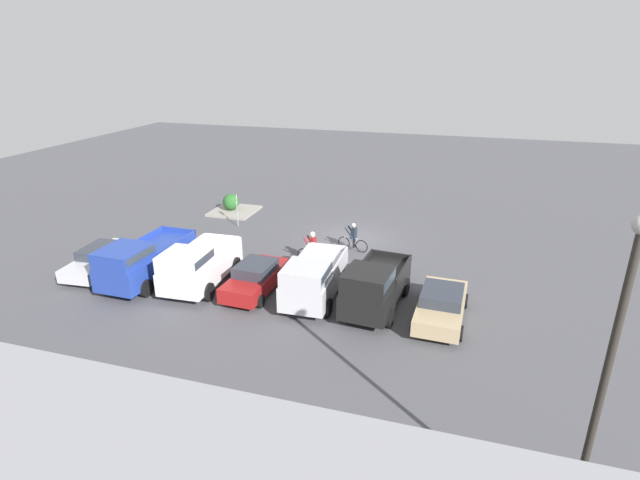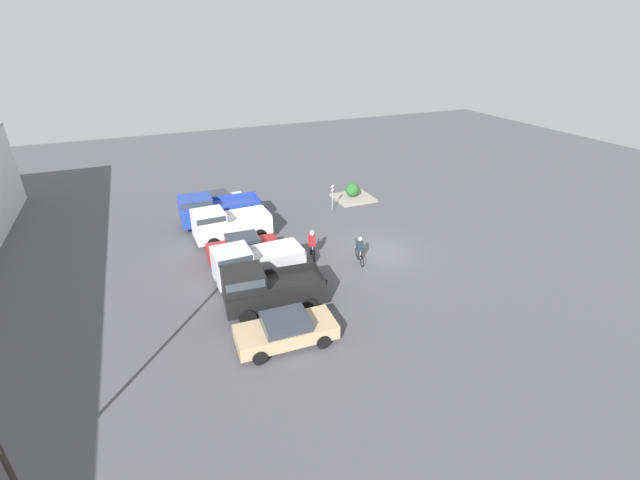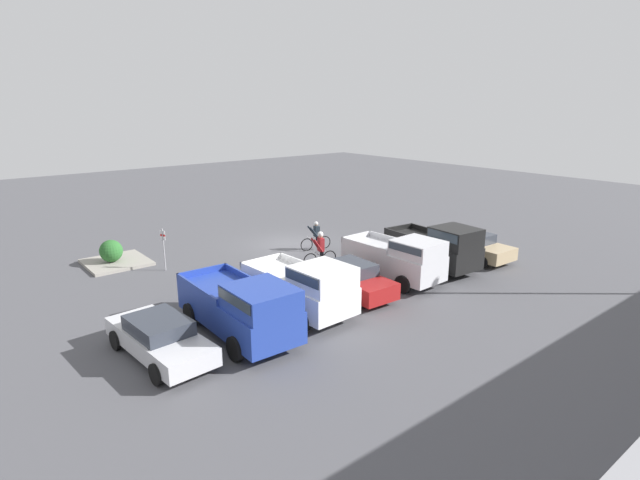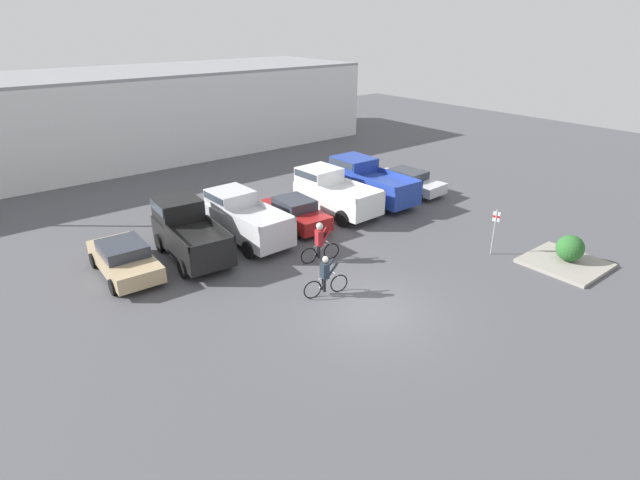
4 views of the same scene
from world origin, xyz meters
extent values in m
plane|color=#4C4C51|center=(0.00, 0.00, 0.00)|extent=(80.00, 80.00, 0.00)
cube|color=tan|center=(-5.83, 8.24, 0.59)|extent=(1.98, 4.45, 0.64)
cube|color=#2D333D|center=(-5.83, 8.24, 1.14)|extent=(1.71, 2.03, 0.46)
cylinder|color=black|center=(-6.69, 9.68, 0.32)|extent=(0.20, 0.64, 0.63)
cylinder|color=black|center=(-4.87, 9.61, 0.32)|extent=(0.20, 0.64, 0.63)
cylinder|color=black|center=(-6.79, 6.87, 0.32)|extent=(0.20, 0.64, 0.63)
cylinder|color=black|center=(-4.98, 6.80, 0.32)|extent=(0.20, 0.64, 0.63)
cube|color=black|center=(-3.03, 7.88, 0.89)|extent=(2.37, 5.00, 1.03)
cube|color=black|center=(-2.91, 9.33, 1.86)|extent=(1.97, 2.09, 0.91)
cube|color=#333D47|center=(-2.91, 9.33, 2.06)|extent=(2.01, 1.94, 0.40)
cube|color=black|center=(-4.05, 7.00, 1.53)|extent=(0.33, 2.91, 0.25)
cube|color=black|center=(-2.18, 6.84, 1.53)|extent=(0.33, 2.91, 0.25)
cube|color=black|center=(-3.24, 5.51, 1.53)|extent=(1.96, 0.25, 0.25)
cylinder|color=black|center=(-3.88, 9.46, 0.41)|extent=(0.29, 0.84, 0.82)
cylinder|color=black|center=(-1.93, 9.30, 0.41)|extent=(0.29, 0.84, 0.82)
cylinder|color=black|center=(-4.14, 6.47, 0.41)|extent=(0.29, 0.84, 0.82)
cylinder|color=black|center=(-2.18, 6.30, 0.41)|extent=(0.29, 0.84, 0.82)
cube|color=silver|center=(-0.23, 7.87, 0.91)|extent=(2.09, 4.85, 1.10)
cube|color=silver|center=(-0.27, 9.31, 1.81)|extent=(1.85, 1.97, 0.70)
cube|color=#333D47|center=(-0.27, 9.31, 1.96)|extent=(1.91, 1.82, 0.31)
cube|color=silver|center=(-1.14, 6.88, 1.58)|extent=(0.16, 2.88, 0.25)
cube|color=silver|center=(0.73, 6.93, 1.58)|extent=(0.16, 2.88, 0.25)
cube|color=silver|center=(-0.17, 5.51, 1.58)|extent=(1.96, 0.13, 0.25)
cylinder|color=black|center=(-1.25, 9.33, 0.40)|extent=(0.24, 0.80, 0.79)
cylinder|color=black|center=(0.70, 9.38, 0.40)|extent=(0.24, 0.80, 0.79)
cylinder|color=black|center=(-1.17, 6.35, 0.40)|extent=(0.24, 0.80, 0.79)
cylinder|color=black|center=(0.79, 6.41, 0.40)|extent=(0.24, 0.80, 0.79)
cube|color=maroon|center=(2.57, 8.09, 0.60)|extent=(1.89, 4.29, 0.68)
cube|color=#2D333D|center=(2.57, 8.09, 1.19)|extent=(1.61, 1.97, 0.50)
cylinder|color=black|center=(1.78, 9.48, 0.30)|extent=(0.21, 0.61, 0.60)
cylinder|color=black|center=(3.48, 9.40, 0.30)|extent=(0.21, 0.61, 0.60)
cylinder|color=black|center=(1.66, 6.78, 0.30)|extent=(0.21, 0.61, 0.60)
cylinder|color=black|center=(3.36, 6.70, 0.30)|extent=(0.21, 0.61, 0.60)
cube|color=white|center=(5.37, 8.09, 0.89)|extent=(2.29, 4.93, 1.02)
cube|color=white|center=(5.31, 9.54, 1.80)|extent=(2.01, 2.02, 0.80)
cube|color=#333D47|center=(5.31, 9.54, 1.98)|extent=(2.06, 1.87, 0.35)
cube|color=white|center=(4.40, 7.08, 1.53)|extent=(0.20, 2.91, 0.25)
cube|color=white|center=(6.42, 7.16, 1.53)|extent=(0.20, 2.91, 0.25)
cube|color=white|center=(5.47, 5.70, 1.53)|extent=(2.10, 0.17, 0.25)
cylinder|color=black|center=(4.26, 9.55, 0.42)|extent=(0.25, 0.86, 0.85)
cylinder|color=black|center=(6.35, 9.63, 0.42)|extent=(0.25, 0.86, 0.85)
cylinder|color=black|center=(4.38, 6.54, 0.42)|extent=(0.25, 0.86, 0.85)
cylinder|color=black|center=(6.48, 6.63, 0.42)|extent=(0.25, 0.86, 0.85)
cube|color=#233D9E|center=(8.17, 8.30, 0.92)|extent=(2.19, 5.54, 1.09)
cube|color=#233D9E|center=(8.20, 9.94, 1.84)|extent=(1.96, 2.24, 0.76)
cube|color=#333D47|center=(8.20, 9.94, 2.01)|extent=(2.01, 2.06, 0.34)
cube|color=#233D9E|center=(7.15, 7.22, 1.58)|extent=(0.15, 3.30, 0.25)
cube|color=#233D9E|center=(9.14, 7.17, 1.58)|extent=(0.15, 3.30, 0.25)
cube|color=#233D9E|center=(8.11, 5.59, 1.58)|extent=(2.08, 0.12, 0.25)
cylinder|color=black|center=(7.17, 10.02, 0.41)|extent=(0.24, 0.83, 0.83)
cylinder|color=black|center=(9.24, 9.98, 0.41)|extent=(0.24, 0.83, 0.83)
cylinder|color=black|center=(7.09, 6.61, 0.41)|extent=(0.24, 0.83, 0.83)
cylinder|color=black|center=(9.17, 6.57, 0.41)|extent=(0.24, 0.83, 0.83)
cube|color=silver|center=(10.97, 8.23, 0.58)|extent=(2.05, 4.70, 0.59)
cube|color=#2D333D|center=(10.97, 8.23, 1.10)|extent=(1.69, 2.17, 0.46)
cylinder|color=black|center=(10.00, 9.63, 0.33)|extent=(0.23, 0.68, 0.66)
cylinder|color=black|center=(11.72, 9.75, 0.33)|extent=(0.23, 0.68, 0.66)
cylinder|color=black|center=(10.22, 6.70, 0.33)|extent=(0.23, 0.68, 0.66)
cylinder|color=black|center=(11.93, 6.82, 0.33)|extent=(0.23, 0.68, 0.66)
torus|color=black|center=(1.61, 4.09, 0.35)|extent=(0.74, 0.21, 0.74)
torus|color=black|center=(0.56, 4.33, 0.35)|extent=(0.74, 0.21, 0.74)
cylinder|color=silver|center=(1.09, 4.21, 0.53)|extent=(0.55, 0.16, 0.39)
cylinder|color=silver|center=(1.09, 4.21, 0.74)|extent=(0.59, 0.17, 0.04)
cylinder|color=silver|center=(0.90, 4.25, 0.53)|extent=(0.04, 0.04, 0.36)
cylinder|color=silver|center=(1.48, 4.12, 0.76)|extent=(0.13, 0.45, 0.02)
cylinder|color=black|center=(1.00, 4.32, 0.48)|extent=(0.14, 0.14, 0.55)
cylinder|color=black|center=(0.96, 4.15, 0.48)|extent=(0.14, 0.14, 0.55)
cube|color=maroon|center=(1.03, 4.22, 1.10)|extent=(0.31, 0.40, 0.67)
cylinder|color=maroon|center=(1.28, 4.34, 1.10)|extent=(0.54, 0.21, 0.72)
cylinder|color=maroon|center=(1.21, 4.01, 1.10)|extent=(0.54, 0.21, 0.72)
sphere|color=tan|center=(1.06, 4.22, 1.56)|extent=(0.26, 0.26, 0.26)
sphere|color=silver|center=(1.06, 4.22, 1.62)|extent=(0.29, 0.29, 0.29)
torus|color=black|center=(0.00, 1.72, 0.34)|extent=(0.73, 0.21, 0.73)
torus|color=black|center=(-1.08, 1.97, 0.34)|extent=(0.73, 0.21, 0.73)
cylinder|color=white|center=(-0.54, 1.84, 0.52)|extent=(0.57, 0.16, 0.39)
cylinder|color=white|center=(-0.54, 1.84, 0.73)|extent=(0.60, 0.17, 0.04)
cylinder|color=white|center=(-0.73, 1.89, 0.52)|extent=(0.04, 0.04, 0.36)
cylinder|color=white|center=(-0.14, 1.75, 0.75)|extent=(0.13, 0.45, 0.02)
cylinder|color=black|center=(-0.63, 1.95, 0.48)|extent=(0.14, 0.14, 0.55)
cylinder|color=black|center=(-0.67, 1.78, 0.48)|extent=(0.14, 0.14, 0.55)
cube|color=#1E2833|center=(-0.60, 1.85, 1.05)|extent=(0.31, 0.40, 0.59)
cylinder|color=#1E2833|center=(-0.34, 1.97, 1.05)|extent=(0.55, 0.21, 0.65)
cylinder|color=#1E2833|center=(-0.42, 1.64, 1.05)|extent=(0.55, 0.21, 0.65)
sphere|color=tan|center=(-0.57, 1.85, 1.44)|extent=(0.20, 0.20, 0.20)
sphere|color=silver|center=(-0.57, 1.85, 1.49)|extent=(0.22, 0.22, 0.22)
cylinder|color=#9E9EA3|center=(7.41, 0.00, 1.05)|extent=(0.06, 0.06, 2.10)
cube|color=white|center=(7.41, 0.00, 1.77)|extent=(0.13, 0.28, 0.45)
cube|color=red|center=(7.41, 0.00, 1.77)|extent=(0.14, 0.29, 0.10)
cylinder|color=#2D2823|center=(-9.34, 17.75, 3.81)|extent=(0.16, 0.16, 7.62)
cube|color=gray|center=(8.94, -2.58, 0.07)|extent=(2.93, 3.02, 0.15)
sphere|color=#286028|center=(9.14, -2.58, 0.71)|extent=(1.13, 1.13, 1.13)
camera|label=1|loc=(-6.33, 27.22, 10.63)|focal=28.00mm
camera|label=2|loc=(-20.16, 12.69, 12.47)|focal=24.00mm
camera|label=3|loc=(16.17, 22.72, 7.90)|focal=28.00mm
camera|label=4|loc=(-10.98, -10.79, 9.57)|focal=28.00mm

